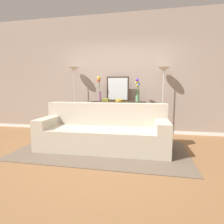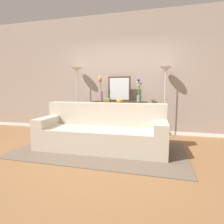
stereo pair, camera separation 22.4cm
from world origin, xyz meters
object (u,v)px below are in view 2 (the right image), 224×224
at_px(couch, 102,132).
at_px(vase_tall_flowers, 101,89).
at_px(wall_mirror, 119,89).
at_px(book_row_under_console, 108,132).
at_px(fruit_bowl, 120,100).
at_px(floor_lamp_right, 165,82).
at_px(console_table, 119,112).
at_px(vase_short_flowers, 139,90).
at_px(book_stack, 107,100).
at_px(floor_lamp_left, 77,82).

xyz_separation_m(couch, vase_tall_flowers, (-0.38, 1.10, 0.85)).
xyz_separation_m(wall_mirror, book_row_under_console, (-0.28, -0.13, -1.11)).
bearing_deg(fruit_bowl, floor_lamp_right, 9.54).
xyz_separation_m(wall_mirror, fruit_bowl, (0.08, -0.22, -0.28)).
bearing_deg(wall_mirror, console_table, -74.27).
height_order(console_table, vase_tall_flowers, vase_tall_flowers).
distance_m(couch, book_row_under_console, 1.16).
bearing_deg(wall_mirror, vase_tall_flowers, -162.21).
bearing_deg(wall_mirror, vase_short_flowers, -12.53).
bearing_deg(wall_mirror, book_stack, -140.93).
distance_m(vase_tall_flowers, book_row_under_console, 1.12).
bearing_deg(wall_mirror, fruit_bowl, -70.44).
height_order(couch, floor_lamp_right, floor_lamp_right).
distance_m(vase_short_flowers, book_stack, 0.82).
bearing_deg(book_row_under_console, floor_lamp_left, 174.44).
bearing_deg(floor_lamp_left, book_stack, -10.99).
bearing_deg(wall_mirror, floor_lamp_left, -177.96).
distance_m(floor_lamp_right, book_stack, 1.47).
relative_size(wall_mirror, vase_short_flowers, 1.11).
relative_size(vase_short_flowers, book_row_under_console, 1.13).
distance_m(couch, vase_tall_flowers, 1.44).
bearing_deg(couch, vase_short_flowers, 62.37).
bearing_deg(floor_lamp_right, floor_lamp_left, 180.00).
bearing_deg(fruit_bowl, book_row_under_console, 165.72).
height_order(vase_short_flowers, book_row_under_console, vase_short_flowers).
distance_m(vase_tall_flowers, vase_short_flowers, 0.97).
bearing_deg(couch, book_row_under_console, 100.24).
distance_m(couch, fruit_bowl, 1.18).
distance_m(console_table, book_stack, 0.44).
bearing_deg(vase_tall_flowers, floor_lamp_left, 171.75).
bearing_deg(vase_tall_flowers, book_row_under_console, 5.53).
bearing_deg(console_table, floor_lamp_right, 4.53).
relative_size(vase_tall_flowers, vase_short_flowers, 1.11).
bearing_deg(couch, fruit_bowl, 81.52).
bearing_deg(fruit_bowl, floor_lamp_left, 171.91).
height_order(couch, book_stack, book_stack).
relative_size(floor_lamp_right, book_row_under_console, 3.37).
bearing_deg(couch, vase_tall_flowers, 108.95).
bearing_deg(book_stack, vase_tall_flowers, 159.06).
relative_size(vase_short_flowers, book_stack, 3.06).
relative_size(console_table, vase_tall_flowers, 2.20).
relative_size(console_table, book_stack, 7.45).
bearing_deg(floor_lamp_right, wall_mirror, 177.90).
bearing_deg(book_stack, floor_lamp_right, 7.14).
bearing_deg(fruit_bowl, vase_short_flowers, 13.32).
distance_m(vase_short_flowers, book_row_under_console, 1.34).
bearing_deg(vase_tall_flowers, wall_mirror, 17.79).
bearing_deg(floor_lamp_left, vase_short_flowers, -2.49).
xyz_separation_m(couch, book_stack, (-0.19, 1.03, 0.58)).
height_order(couch, console_table, couch).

